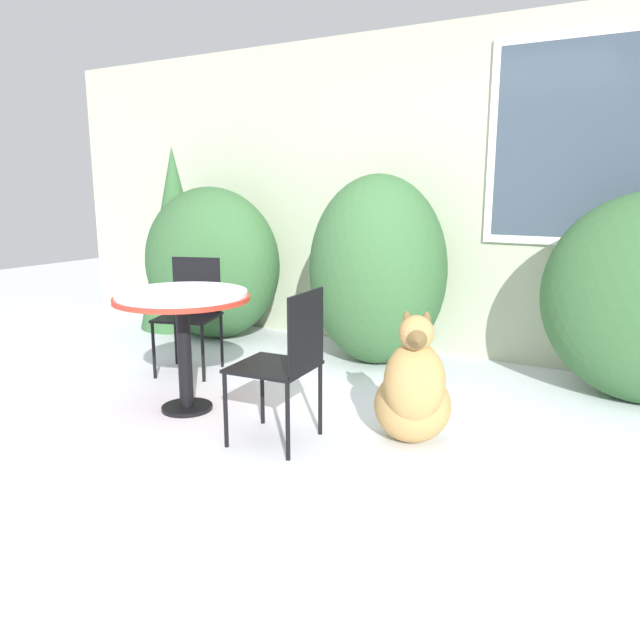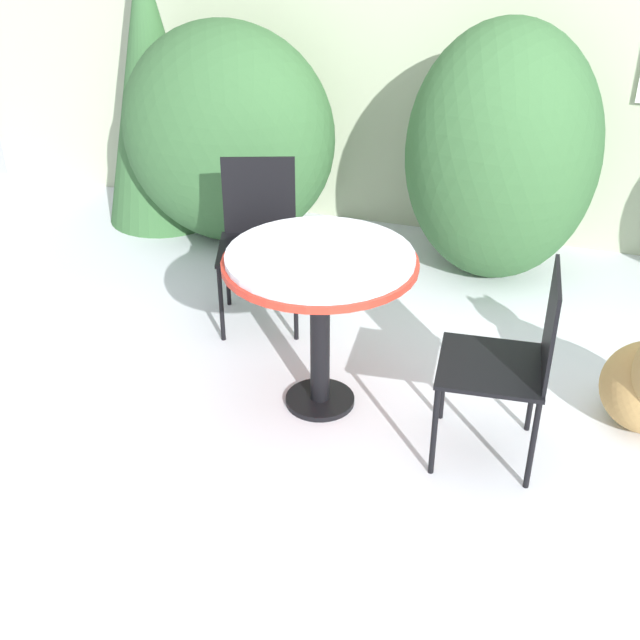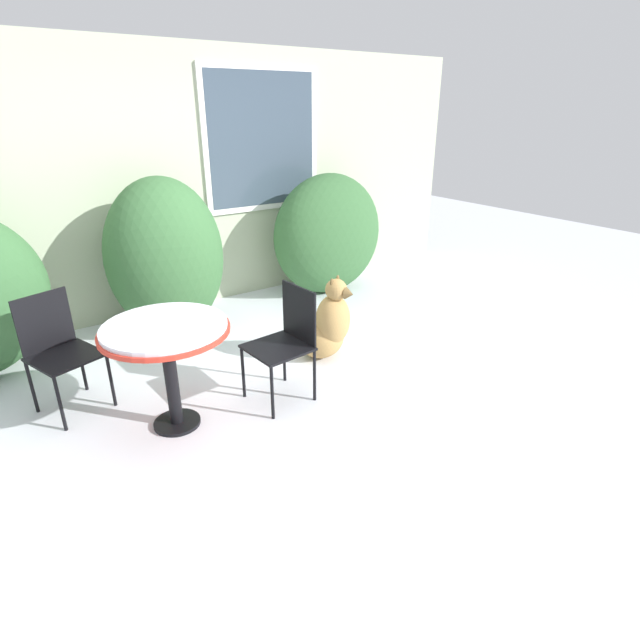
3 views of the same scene
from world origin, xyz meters
name	(u,v)px [view 3 (image 3 of 3)]	position (x,y,z in m)	size (l,w,h in m)	color
ground_plane	(261,398)	(0.00, 0.00, 0.00)	(16.00, 16.00, 0.00)	white
house_wall	(158,183)	(0.09, 2.20, 1.35)	(8.00, 0.10, 2.64)	#B2BC9E
shrub_middle	(165,257)	(-0.10, 1.63, 0.74)	(1.10, 1.00, 1.49)	#386638
shrub_right	(328,235)	(1.82, 1.67, 0.69)	(1.37, 0.81, 1.38)	#386638
patio_table	(166,340)	(-0.65, 0.03, 0.65)	(0.83, 0.83, 0.76)	black
patio_chair_near_table	(59,348)	(-1.21, 0.71, 0.48)	(0.53, 0.53, 0.86)	black
patio_chair_far_side	(286,339)	(0.19, -0.08, 0.48)	(0.46, 0.46, 0.86)	black
dog	(325,328)	(0.79, 0.27, 0.29)	(0.56, 0.60, 0.77)	tan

